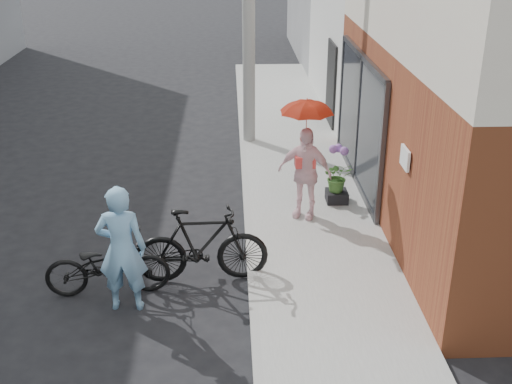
{
  "coord_description": "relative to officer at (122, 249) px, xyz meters",
  "views": [
    {
      "loc": [
        0.66,
        -8.3,
        5.08
      ],
      "look_at": [
        1.04,
        0.71,
        1.1
      ],
      "focal_mm": 45.0,
      "sensor_mm": 36.0,
      "label": 1
    }
  ],
  "objects": [
    {
      "name": "officer",
      "position": [
        0.0,
        0.0,
        0.0
      ],
      "size": [
        0.67,
        0.44,
        1.83
      ],
      "primitive_type": "imported",
      "rotation": [
        0.0,
        0.0,
        3.13
      ],
      "color": "#73A6CD",
      "rests_on": "ground"
    },
    {
      "name": "bike_right",
      "position": [
        1.03,
        0.67,
        -0.33
      ],
      "size": [
        1.98,
        0.65,
        1.18
      ],
      "primitive_type": "imported",
      "rotation": [
        0.0,
        0.0,
        1.62
      ],
      "color": "black",
      "rests_on": "ground"
    },
    {
      "name": "kimono_woman",
      "position": [
        2.75,
        2.56,
        0.02
      ],
      "size": [
        1.03,
        0.74,
        1.63
      ],
      "primitive_type": "imported",
      "rotation": [
        0.0,
        0.0,
        -0.41
      ],
      "color": "#FFD5DD",
      "rests_on": "sidewalk"
    },
    {
      "name": "curb",
      "position": [
        1.76,
        2.69,
        -0.86
      ],
      "size": [
        0.12,
        24.0,
        0.12
      ],
      "primitive_type": "cube",
      "color": "#9E9E99",
      "rests_on": "ground"
    },
    {
      "name": "parasol",
      "position": [
        2.75,
        2.56,
        1.21
      ],
      "size": [
        0.87,
        0.87,
        0.76
      ],
      "primitive_type": "imported",
      "color": "red",
      "rests_on": "kimono_woman"
    },
    {
      "name": "bike_left",
      "position": [
        -0.29,
        0.36,
        -0.46
      ],
      "size": [
        1.8,
        0.75,
        0.92
      ],
      "primitive_type": "imported",
      "rotation": [
        0.0,
        0.0,
        1.65
      ],
      "color": "black",
      "rests_on": "ground"
    },
    {
      "name": "sidewalk",
      "position": [
        2.92,
        2.69,
        -0.86
      ],
      "size": [
        2.2,
        24.0,
        0.12
      ],
      "primitive_type": "cube",
      "color": "gray",
      "rests_on": "ground"
    },
    {
      "name": "planter",
      "position": [
        3.43,
        3.14,
        -0.69
      ],
      "size": [
        0.39,
        0.39,
        0.21
      ],
      "primitive_type": "cube",
      "rotation": [
        0.0,
        0.0,
        -0.0
      ],
      "color": "black",
      "rests_on": "sidewalk"
    },
    {
      "name": "potted_plant",
      "position": [
        3.43,
        3.14,
        -0.3
      ],
      "size": [
        0.52,
        0.45,
        0.58
      ],
      "primitive_type": "imported",
      "color": "#3C692A",
      "rests_on": "planter"
    },
    {
      "name": "ground",
      "position": [
        0.82,
        0.69,
        -0.92
      ],
      "size": [
        80.0,
        80.0,
        0.0
      ],
      "primitive_type": "plane",
      "color": "black",
      "rests_on": "ground"
    }
  ]
}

